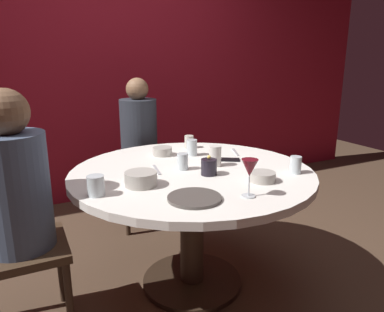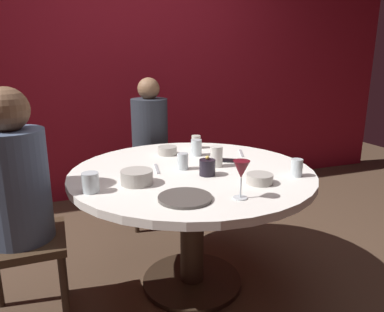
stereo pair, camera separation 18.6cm
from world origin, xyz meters
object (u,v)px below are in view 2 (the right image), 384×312
cup_by_left_diner (196,142)px  bowl_small_white (167,151)px  cup_by_right_diner (91,183)px  wine_glass (241,171)px  candle_holder (207,167)px  cell_phone (231,161)px  cup_near_candle (196,148)px  cup_beside_wine (216,157)px  dining_table (192,194)px  seated_diner_left (16,185)px  bowl_salad_center (137,177)px  cup_far_edge (297,168)px  dinner_plate (185,198)px  cup_center_front (183,161)px  bowl_serving_large (260,179)px  seated_diner_back (150,137)px

cup_by_left_diner → bowl_small_white: bearing=-157.0°
cup_by_right_diner → bowl_small_white: bearing=44.8°
wine_glass → cup_by_right_diner: wine_glass is taller
candle_holder → cell_phone: (0.24, 0.20, -0.04)m
cup_near_candle → cup_beside_wine: 0.27m
dining_table → seated_diner_left: seated_diner_left is taller
bowl_salad_center → cup_beside_wine: 0.51m
wine_glass → bowl_small_white: (-0.08, 0.85, -0.10)m
cup_by_right_diner → cup_beside_wine: (0.72, 0.17, 0.01)m
seated_diner_left → bowl_small_white: bearing=22.9°
dining_table → cup_by_right_diner: 0.62m
cup_by_right_diner → bowl_salad_center: bearing=9.5°
cup_by_right_diner → cup_near_candle: bearing=32.3°
cell_phone → bowl_small_white: bowl_small_white is taller
cell_phone → bowl_salad_center: size_ratio=0.87×
cup_by_right_diner → dining_table: bearing=16.1°
cup_far_edge → cup_near_candle: bearing=120.1°
cell_phone → cup_far_edge: size_ratio=1.48×
cup_near_candle → cup_by_right_diner: bearing=-147.7°
bowl_salad_center → cup_beside_wine: cup_beside_wine is taller
cell_phone → dinner_plate: bearing=167.8°
seated_diner_left → cup_by_left_diner: 1.20m
candle_holder → cup_by_right_diner: (-0.61, -0.04, 0.00)m
bowl_salad_center → cup_center_front: (0.30, 0.15, 0.01)m
dinner_plate → cup_by_left_diner: 0.96m
bowl_serving_large → cup_far_edge: (0.24, 0.03, 0.02)m
candle_holder → cup_by_left_diner: bearing=74.4°
cup_by_left_diner → cup_far_edge: cup_far_edge is taller
cup_far_edge → cell_phone: bearing=116.5°
wine_glass → cup_far_edge: wine_glass is taller
cup_by_left_diner → cup_center_front: bearing=-119.8°
cup_near_candle → cup_beside_wine: cup_beside_wine is taller
seated_diner_back → candle_holder: bearing=2.2°
seated_diner_back → wine_glass: seated_diner_back is taller
candle_holder → cup_center_front: 0.17m
seated_diner_back → wine_glass: 1.44m
bowl_salad_center → dining_table: bearing=20.2°
seated_diner_back → cup_center_front: (-0.05, -0.93, 0.05)m
dining_table → candle_holder: 0.23m
bowl_small_white → cup_by_left_diner: bearing=23.0°
cup_beside_wine → cup_by_right_diner: bearing=-166.5°
dinner_plate → cup_by_left_diner: size_ratio=2.75×
bowl_small_white → dining_table: bearing=-85.0°
wine_glass → cup_far_edge: 0.47m
seated_diner_back → cup_far_edge: (0.48, -1.26, 0.05)m
dining_table → cup_beside_wine: size_ratio=11.42×
bowl_salad_center → cup_far_edge: (0.82, -0.18, 0.01)m
candle_holder → cup_far_edge: size_ratio=1.15×
seated_diner_back → cup_far_edge: 1.35m
cup_by_left_diner → seated_diner_back: bearing=113.2°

